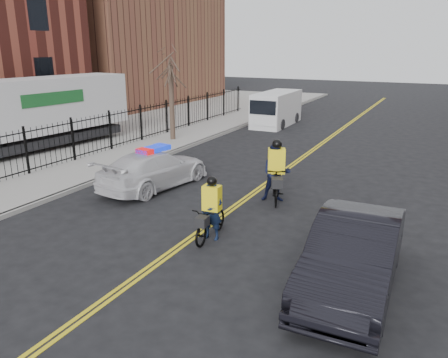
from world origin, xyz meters
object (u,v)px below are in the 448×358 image
cargo_van (276,109)px  police_cruiser (155,169)px  semi_trailer (24,112)px  cyclist_near (212,217)px  cyclist_far (276,177)px  dark_sedan (354,254)px

cargo_van → police_cruiser: bearing=-88.2°
semi_trailer → police_cruiser: bearing=-5.5°
semi_trailer → cyclist_near: semi_trailer is taller
cargo_van → cyclist_far: 15.27m
cyclist_near → cyclist_far: cyclist_far is taller
dark_sedan → cargo_van: (-8.86, 18.84, 0.26)m
police_cruiser → cargo_van: (-0.72, 14.85, 0.37)m
dark_sedan → cyclist_near: size_ratio=2.63×
police_cruiser → dark_sedan: (8.14, -3.99, 0.11)m
cyclist_far → cyclist_near: bearing=-120.6°
cargo_van → cyclist_near: bearing=-75.8°
cyclist_near → dark_sedan: bearing=-16.5°
dark_sedan → cargo_van: 20.82m
semi_trailer → cyclist_far: (13.65, -1.21, -1.19)m
police_cruiser → semi_trailer: (-9.01, 1.77, 1.35)m
semi_trailer → cyclist_far: size_ratio=5.31×
cargo_van → semi_trailer: 15.52m
cargo_van → semi_trailer: size_ratio=0.45×
cargo_van → cyclist_near: cargo_van is taller
cyclist_far → semi_trailer: bearing=151.7°
cargo_van → cyclist_far: size_ratio=2.39×
cargo_van → cyclist_far: cargo_van is taller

